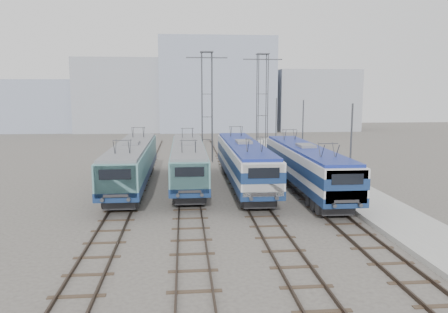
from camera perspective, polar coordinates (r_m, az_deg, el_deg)
ground at (r=27.42m, az=0.33°, el=-8.00°), size 160.00×160.00×0.00m
platform at (r=37.26m, az=14.92°, el=-3.62°), size 4.00×70.00×0.30m
locomotive_far_left at (r=35.65m, az=-11.94°, el=-0.69°), size 2.80×17.69×3.33m
locomotive_center_left at (r=36.04m, az=-4.70°, el=-0.54°), size 2.71×17.11×3.22m
locomotive_center_right at (r=35.35m, az=2.63°, el=-0.46°), size 2.83×17.92×3.37m
locomotive_far_right at (r=34.13m, az=10.65°, el=-1.01°), size 2.76×17.45×3.28m
catenary_tower_west at (r=48.25m, az=-2.24°, el=7.14°), size 4.50×1.20×12.00m
catenary_tower_east at (r=50.99m, az=5.01°, el=7.18°), size 4.50×1.20×12.00m
mast_front at (r=30.60m, az=16.20°, el=0.11°), size 0.12×0.12×7.00m
mast_mid at (r=41.91m, az=10.22°, el=2.49°), size 0.12×0.12×7.00m
mast_rear at (r=53.52m, az=6.81°, el=3.85°), size 0.12×0.12×7.00m
building_west at (r=88.91m, az=-12.78°, el=7.79°), size 18.00×12.00×14.00m
building_center at (r=88.42m, az=-1.03°, el=9.29°), size 22.00×14.00×18.00m
building_east at (r=92.10m, az=11.59°, el=7.22°), size 16.00×12.00×12.00m
building_far_west at (r=92.37m, az=-22.68°, el=6.12°), size 14.00×10.00×10.00m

